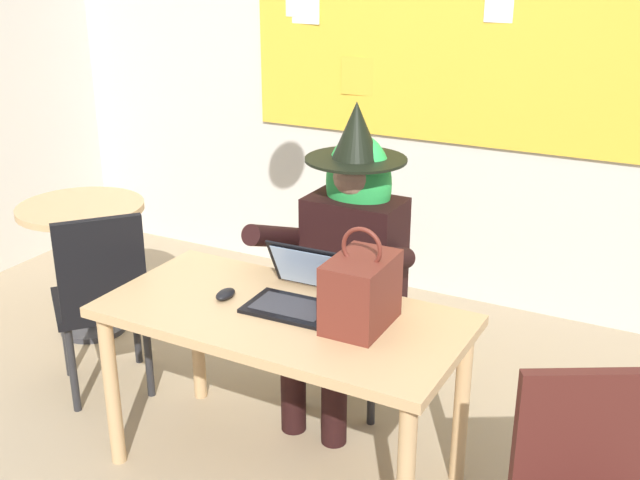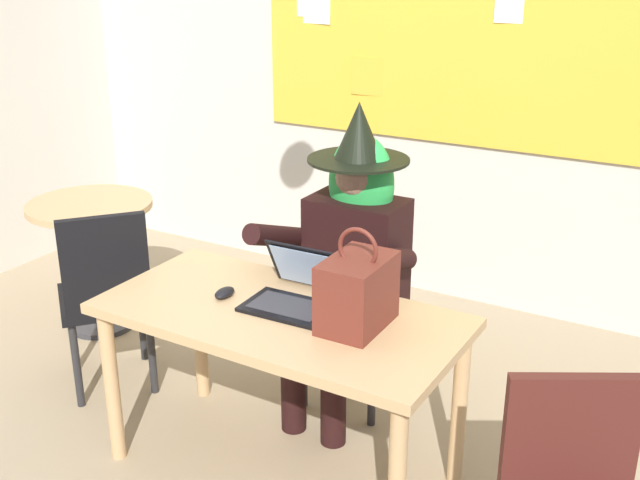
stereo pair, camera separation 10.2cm
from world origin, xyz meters
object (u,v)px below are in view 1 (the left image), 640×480
at_px(chair_at_desk, 358,291).
at_px(side_table_round, 84,240).
at_px(handbag, 361,291).
at_px(laptop, 298,292).
at_px(computer_mouse, 226,294).
at_px(chair_spare_by_window, 102,294).
at_px(person_costumed, 348,244).
at_px(desk_main, 282,334).

distance_m(chair_at_desk, side_table_round, 1.56).
bearing_deg(handbag, chair_at_desk, 115.09).
xyz_separation_m(laptop, computer_mouse, (-0.27, -0.09, -0.03)).
bearing_deg(chair_spare_by_window, person_costumed, -115.26).
distance_m(chair_at_desk, laptop, 0.66).
bearing_deg(chair_spare_by_window, chair_at_desk, -109.72).
bearing_deg(handbag, desk_main, -172.68).
bearing_deg(computer_mouse, chair_at_desk, 68.33).
bearing_deg(handbag, laptop, 169.60).
xyz_separation_m(person_costumed, handbag, (0.31, -0.54, 0.06)).
relative_size(desk_main, person_costumed, 1.00).
height_order(desk_main, chair_at_desk, chair_at_desk).
relative_size(desk_main, handbag, 3.70).
height_order(chair_at_desk, computer_mouse, chair_at_desk).
distance_m(laptop, chair_spare_by_window, 1.07).
xyz_separation_m(desk_main, side_table_round, (-1.56, 0.58, -0.09)).
bearing_deg(laptop, side_table_round, 161.48).
bearing_deg(chair_spare_by_window, handbag, -142.99).
relative_size(computer_mouse, handbag, 0.28).
distance_m(chair_at_desk, person_costumed, 0.30).
bearing_deg(chair_spare_by_window, desk_main, -146.20).
bearing_deg(computer_mouse, side_table_round, 154.49).
height_order(laptop, computer_mouse, laptop).
relative_size(side_table_round, chair_spare_by_window, 0.80).
bearing_deg(person_costumed, laptop, 3.27).
distance_m(person_costumed, laptop, 0.49).
bearing_deg(side_table_round, computer_mouse, -23.71).
relative_size(chair_at_desk, side_table_round, 1.25).
relative_size(desk_main, chair_at_desk, 1.54).
distance_m(person_costumed, side_table_round, 1.58).
relative_size(laptop, chair_spare_by_window, 0.37).
height_order(laptop, chair_spare_by_window, laptop).
xyz_separation_m(chair_at_desk, chair_spare_by_window, (-1.02, -0.58, 0.01)).
distance_m(person_costumed, handbag, 0.62).
bearing_deg(person_costumed, computer_mouse, -22.87).
relative_size(desk_main, side_table_round, 1.92).
xyz_separation_m(side_table_round, chair_spare_by_window, (0.54, -0.46, -0.01)).
bearing_deg(desk_main, person_costumed, 90.11).
bearing_deg(handbag, computer_mouse, -176.56).
distance_m(computer_mouse, chair_spare_by_window, 0.80).
xyz_separation_m(desk_main, chair_spare_by_window, (-1.02, 0.12, -0.10)).
relative_size(desk_main, computer_mouse, 13.47).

